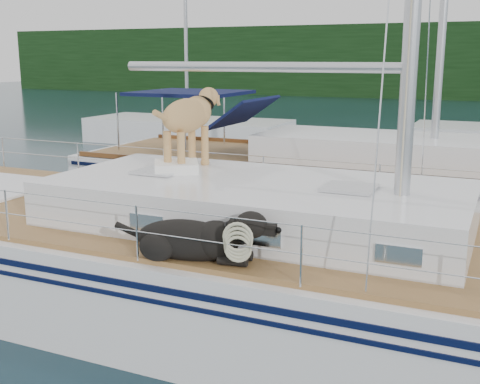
% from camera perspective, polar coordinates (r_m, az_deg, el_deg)
% --- Properties ---
extents(ground, '(120.00, 120.00, 0.00)m').
position_cam_1_polar(ground, '(8.40, -3.74, -10.67)').
color(ground, black).
rests_on(ground, ground).
extents(tree_line, '(90.00, 3.00, 6.00)m').
position_cam_1_polar(tree_line, '(51.92, 20.68, 11.51)').
color(tree_line, black).
rests_on(tree_line, ground).
extents(shore_bank, '(92.00, 1.00, 1.20)m').
position_cam_1_polar(shore_bank, '(53.19, 20.57, 8.93)').
color(shore_bank, '#595147').
rests_on(shore_bank, ground).
extents(main_sailboat, '(12.00, 3.80, 14.01)m').
position_cam_1_polar(main_sailboat, '(8.11, -3.26, -6.33)').
color(main_sailboat, white).
rests_on(main_sailboat, ground).
extents(neighbor_sailboat, '(11.00, 3.50, 13.30)m').
position_cam_1_polar(neighbor_sailboat, '(13.42, 7.90, 0.94)').
color(neighbor_sailboat, white).
rests_on(neighbor_sailboat, ground).
extents(bg_boat_west, '(8.00, 3.00, 11.65)m').
position_cam_1_polar(bg_boat_west, '(24.01, -4.98, 5.73)').
color(bg_boat_west, white).
rests_on(bg_boat_west, ground).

